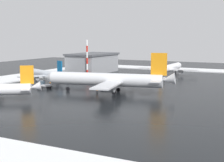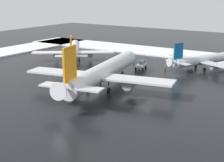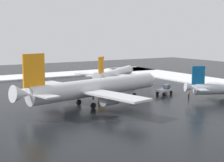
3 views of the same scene
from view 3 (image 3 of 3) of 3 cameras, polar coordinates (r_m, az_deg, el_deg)
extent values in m
plane|color=black|center=(65.83, 1.21, -5.86)|extent=(240.00, 240.00, 0.00)
cube|color=white|center=(126.53, -15.50, 0.59)|extent=(14.00, 116.00, 0.42)
cylinder|color=silver|center=(75.68, -2.42, -1.01)|extent=(10.59, 33.88, 3.83)
cone|color=silver|center=(88.59, 6.54, 0.25)|extent=(4.11, 3.39, 3.64)
cone|color=silver|center=(65.14, -14.80, -2.12)|extent=(4.00, 4.60, 3.73)
cube|color=silver|center=(80.90, -8.52, -0.75)|extent=(15.35, 7.82, 0.41)
cylinder|color=gray|center=(79.59, -7.25, -1.69)|extent=(2.98, 4.21, 2.25)
cube|color=silver|center=(66.76, 0.60, -2.50)|extent=(15.35, 7.82, 0.41)
cylinder|color=gray|center=(68.95, -0.37, -3.12)|extent=(2.98, 4.21, 2.25)
cube|color=orange|center=(65.89, -12.86, 1.72)|extent=(1.31, 4.50, 6.31)
cube|color=silver|center=(69.49, -14.01, -1.66)|extent=(5.89, 3.96, 0.27)
cube|color=silver|center=(63.76, -11.02, -2.42)|extent=(5.89, 3.96, 0.27)
cylinder|color=black|center=(84.07, 3.69, -1.29)|extent=(0.27, 0.27, 0.79)
cylinder|color=black|center=(84.35, 3.68, -2.39)|extent=(0.64, 1.29, 1.24)
cylinder|color=black|center=(75.74, -5.57, -2.33)|extent=(0.27, 0.27, 0.79)
cylinder|color=black|center=(76.04, -5.56, -3.54)|extent=(0.64, 1.29, 1.24)
cylinder|color=black|center=(71.94, -3.15, -2.85)|extent=(0.27, 0.27, 0.79)
cylinder|color=black|center=(72.26, -3.14, -4.12)|extent=(0.64, 1.29, 1.24)
cone|color=silver|center=(82.14, 12.89, -1.06)|extent=(3.16, 3.42, 2.54)
cube|color=silver|center=(91.90, 17.58, -0.73)|extent=(10.49, 7.23, 0.28)
cylinder|color=gray|center=(90.80, 18.19, -1.35)|extent=(2.48, 3.01, 1.54)
cube|color=#0C5999|center=(82.41, 14.16, 0.92)|extent=(1.53, 2.91, 4.30)
cube|color=silver|center=(84.99, 13.63, -0.89)|extent=(4.18, 3.35, 0.18)
cube|color=silver|center=(80.75, 14.78, -1.38)|extent=(4.18, 3.35, 0.18)
cylinder|color=white|center=(109.83, 0.67, 1.28)|extent=(17.69, 22.36, 2.91)
cone|color=white|center=(122.82, 2.99, 1.97)|extent=(3.45, 3.30, 2.77)
cone|color=white|center=(96.87, -2.31, 0.69)|extent=(3.81, 3.93, 2.83)
cube|color=white|center=(110.23, -3.22, 1.15)|extent=(11.19, 9.68, 0.31)
cylinder|color=gray|center=(110.02, -2.31, 0.70)|extent=(3.11, 3.36, 1.71)
cube|color=white|center=(105.13, 3.75, 0.82)|extent=(11.19, 9.68, 0.31)
cylinder|color=gray|center=(106.18, 2.93, 0.43)|extent=(3.11, 3.36, 1.71)
cube|color=orange|center=(98.40, -1.83, 2.66)|extent=(2.29, 2.93, 4.80)
cube|color=white|center=(99.96, -3.14, 0.81)|extent=(4.63, 4.24, 0.21)
cube|color=white|center=(97.93, -0.40, 0.67)|extent=(4.63, 4.24, 0.21)
cylinder|color=black|center=(118.37, 2.23, 1.12)|extent=(0.21, 0.21, 0.60)
cylinder|color=black|center=(118.52, 2.23, 0.53)|extent=(0.80, 0.94, 0.94)
cylinder|color=black|center=(108.31, -0.75, 0.50)|extent=(0.21, 0.21, 0.60)
cylinder|color=black|center=(108.47, -0.75, -0.15)|extent=(0.80, 0.94, 0.94)
cylinder|color=black|center=(106.94, 1.12, 0.40)|extent=(0.21, 0.21, 0.60)
cylinder|color=black|center=(107.11, 1.12, -0.26)|extent=(0.80, 0.94, 0.94)
cube|color=silver|center=(89.60, 8.69, -1.51)|extent=(3.24, 4.99, 0.50)
cube|color=#3F5160|center=(90.21, 9.04, -0.94)|extent=(1.79, 1.72, 1.10)
cylinder|color=black|center=(91.57, 8.77, -1.75)|extent=(0.53, 0.95, 0.90)
cylinder|color=black|center=(90.45, 9.79, -1.90)|extent=(0.53, 0.95, 0.90)
cylinder|color=black|center=(89.01, 7.56, -2.01)|extent=(0.53, 0.95, 0.90)
cylinder|color=black|center=(87.86, 8.59, -2.16)|extent=(0.53, 0.95, 0.90)
cylinder|color=black|center=(86.83, 12.68, -2.40)|extent=(0.16, 0.16, 0.85)
cylinder|color=black|center=(86.72, 12.57, -2.41)|extent=(0.16, 0.16, 0.85)
cylinder|color=orange|center=(86.65, 12.64, -1.93)|extent=(0.36, 0.36, 0.62)
sphere|color=tan|center=(86.58, 12.65, -1.65)|extent=(0.24, 0.24, 0.24)
cylinder|color=black|center=(78.85, -2.12, -3.24)|extent=(0.16, 0.16, 0.85)
cylinder|color=black|center=(78.80, -2.26, -3.25)|extent=(0.16, 0.16, 0.85)
cylinder|color=orange|center=(78.69, -2.19, -2.72)|extent=(0.36, 0.36, 0.62)
sphere|color=tan|center=(78.61, -2.19, -2.41)|extent=(0.24, 0.24, 0.24)
cylinder|color=black|center=(97.38, 9.09, -1.20)|extent=(0.16, 0.16, 0.85)
cylinder|color=black|center=(97.43, 9.20, -1.20)|extent=(0.16, 0.16, 0.85)
cylinder|color=orange|center=(97.29, 9.15, -0.77)|extent=(0.36, 0.36, 0.62)
sphere|color=tan|center=(97.23, 9.16, -0.52)|extent=(0.24, 0.24, 0.24)
camera|label=1|loc=(153.48, -36.14, 6.75)|focal=55.00mm
camera|label=2|loc=(34.29, -80.85, 11.50)|focal=55.00mm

